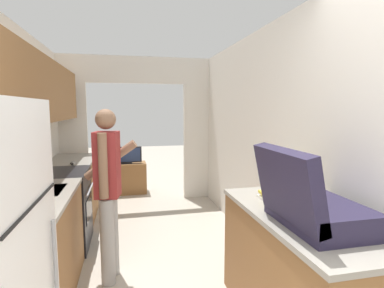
# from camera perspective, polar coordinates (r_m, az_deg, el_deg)

# --- Properties ---
(wall_left) EXTENTS (0.38, 6.76, 2.50)m
(wall_left) POSITION_cam_1_polar(r_m,az_deg,el_deg) (3.03, -32.37, 2.98)
(wall_left) COLOR white
(wall_left) RESTS_ON ground_plane
(wall_right) EXTENTS (0.06, 6.76, 2.50)m
(wall_right) POSITION_cam_1_polar(r_m,az_deg,el_deg) (2.88, 18.84, -1.17)
(wall_right) COLOR white
(wall_right) RESTS_ON ground_plane
(wall_far_with_doorway) EXTENTS (2.94, 0.06, 2.50)m
(wall_far_with_doorway) POSITION_cam_1_polar(r_m,az_deg,el_deg) (5.25, -10.43, 4.63)
(wall_far_with_doorway) COLOR white
(wall_far_with_doorway) RESTS_ON ground_plane
(counter_left) EXTENTS (0.62, 3.27, 0.91)m
(counter_left) POSITION_cam_1_polar(r_m,az_deg,el_deg) (3.67, -24.62, -12.54)
(counter_left) COLOR brown
(counter_left) RESTS_ON ground_plane
(counter_right) EXTENTS (0.62, 1.45, 0.91)m
(counter_right) POSITION_cam_1_polar(r_m,az_deg,el_deg) (2.44, 19.38, -22.47)
(counter_right) COLOR brown
(counter_right) RESTS_ON ground_plane
(range_oven) EXTENTS (0.66, 0.73, 1.05)m
(range_oven) POSITION_cam_1_polar(r_m,az_deg,el_deg) (3.89, -23.74, -11.30)
(range_oven) COLOR black
(range_oven) RESTS_ON ground_plane
(person) EXTENTS (0.53, 0.42, 1.63)m
(person) POSITION_cam_1_polar(r_m,az_deg,el_deg) (2.93, -15.71, -8.50)
(person) COLOR #9E9E9E
(person) RESTS_ON ground_plane
(suitcase) EXTENTS (0.53, 0.64, 0.49)m
(suitcase) POSITION_cam_1_polar(r_m,az_deg,el_deg) (2.01, 21.23, -10.53)
(suitcase) COLOR #231E38
(suitcase) RESTS_ON counter_right
(book_stack) EXTENTS (0.21, 0.27, 0.06)m
(book_stack) POSITION_cam_1_polar(r_m,az_deg,el_deg) (2.47, 15.59, -9.82)
(book_stack) COLOR white
(book_stack) RESTS_ON counter_right
(tv_cabinet) EXTENTS (0.81, 0.42, 0.58)m
(tv_cabinet) POSITION_cam_1_polar(r_m,az_deg,el_deg) (5.96, -12.65, -6.33)
(tv_cabinet) COLOR brown
(tv_cabinet) RESTS_ON ground_plane
(television) EXTENTS (0.65, 0.16, 0.32)m
(television) POSITION_cam_1_polar(r_m,az_deg,el_deg) (5.83, -12.77, -2.14)
(television) COLOR black
(television) RESTS_ON tv_cabinet
(knife) EXTENTS (0.10, 0.32, 0.02)m
(knife) POSITION_cam_1_polar(r_m,az_deg,el_deg) (4.24, -21.79, -3.43)
(knife) COLOR #B7B7BC
(knife) RESTS_ON counter_left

